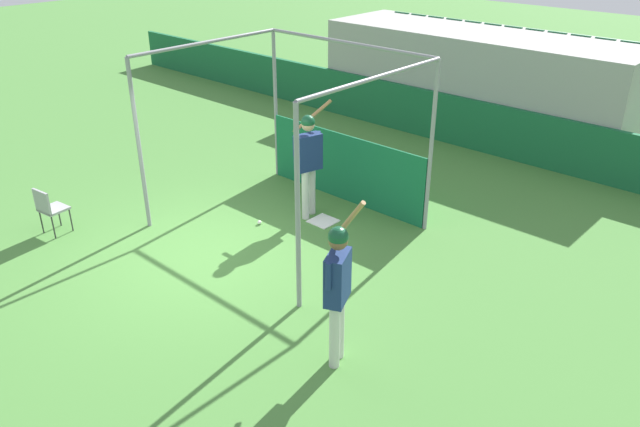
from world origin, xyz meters
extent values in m
plane|color=#477F38|center=(0.00, 0.00, 0.00)|extent=(60.00, 60.00, 0.00)
cube|color=#196038|center=(0.00, 7.23, 0.57)|extent=(24.00, 0.12, 1.14)
cube|color=#9E9E99|center=(0.00, 8.49, 1.20)|extent=(7.60, 2.40, 2.39)
cube|color=#195B33|center=(-3.03, 7.69, 1.19)|extent=(0.45, 0.40, 0.10)
cube|color=#195B33|center=(-3.03, 7.87, 1.42)|extent=(0.45, 0.06, 0.40)
cube|color=#195B33|center=(-2.48, 7.69, 1.19)|extent=(0.45, 0.40, 0.10)
cube|color=#195B33|center=(-2.48, 7.87, 1.42)|extent=(0.45, 0.06, 0.40)
cube|color=#195B33|center=(-1.93, 7.69, 1.19)|extent=(0.45, 0.40, 0.10)
cube|color=#195B33|center=(-1.93, 7.87, 1.42)|extent=(0.45, 0.06, 0.40)
cube|color=#195B33|center=(-1.38, 7.69, 1.19)|extent=(0.45, 0.40, 0.10)
cube|color=#195B33|center=(-1.38, 7.87, 1.42)|extent=(0.45, 0.06, 0.40)
cube|color=#195B33|center=(-0.83, 7.69, 1.19)|extent=(0.45, 0.40, 0.10)
cube|color=#195B33|center=(-0.83, 7.87, 1.42)|extent=(0.45, 0.06, 0.40)
cube|color=#195B33|center=(-0.28, 7.69, 1.19)|extent=(0.45, 0.40, 0.10)
cube|color=#195B33|center=(-0.28, 7.87, 1.42)|extent=(0.45, 0.06, 0.40)
cube|color=#195B33|center=(0.27, 7.69, 1.19)|extent=(0.45, 0.40, 0.10)
cube|color=#195B33|center=(0.27, 7.87, 1.42)|extent=(0.45, 0.06, 0.40)
cube|color=#195B33|center=(0.83, 7.69, 1.19)|extent=(0.45, 0.40, 0.10)
cube|color=#195B33|center=(0.83, 7.87, 1.42)|extent=(0.45, 0.06, 0.40)
cube|color=#195B33|center=(1.38, 7.69, 1.19)|extent=(0.45, 0.40, 0.10)
cube|color=#195B33|center=(1.38, 7.87, 1.42)|extent=(0.45, 0.06, 0.40)
cube|color=#195B33|center=(1.92, 7.69, 1.19)|extent=(0.45, 0.40, 0.10)
cube|color=#195B33|center=(1.92, 7.87, 1.42)|extent=(0.45, 0.06, 0.40)
cube|color=#195B33|center=(2.47, 7.69, 1.19)|extent=(0.45, 0.40, 0.10)
cube|color=#195B33|center=(2.47, 7.87, 1.42)|extent=(0.45, 0.06, 0.40)
cube|color=#195B33|center=(3.03, 7.69, 1.19)|extent=(0.45, 0.40, 0.10)
cube|color=#195B33|center=(3.03, 7.87, 1.42)|extent=(0.45, 0.06, 0.40)
cube|color=#195B33|center=(-3.03, 8.49, 1.59)|extent=(0.45, 0.40, 0.10)
cube|color=#195B33|center=(-3.03, 8.67, 1.82)|extent=(0.45, 0.06, 0.40)
cube|color=#195B33|center=(-2.48, 8.49, 1.59)|extent=(0.45, 0.40, 0.10)
cube|color=#195B33|center=(-2.48, 8.67, 1.82)|extent=(0.45, 0.06, 0.40)
cube|color=#195B33|center=(-1.93, 8.49, 1.59)|extent=(0.45, 0.40, 0.10)
cube|color=#195B33|center=(-1.93, 8.67, 1.82)|extent=(0.45, 0.06, 0.40)
cube|color=#195B33|center=(-1.38, 8.49, 1.59)|extent=(0.45, 0.40, 0.10)
cube|color=#195B33|center=(-1.38, 8.67, 1.82)|extent=(0.45, 0.06, 0.40)
cube|color=#195B33|center=(-0.83, 8.49, 1.59)|extent=(0.45, 0.40, 0.10)
cube|color=#195B33|center=(-0.83, 8.67, 1.82)|extent=(0.45, 0.06, 0.40)
cube|color=#195B33|center=(-0.28, 8.49, 1.59)|extent=(0.45, 0.40, 0.10)
cube|color=#195B33|center=(-0.28, 8.67, 1.82)|extent=(0.45, 0.06, 0.40)
cube|color=#195B33|center=(0.27, 8.49, 1.59)|extent=(0.45, 0.40, 0.10)
cube|color=#195B33|center=(0.27, 8.67, 1.82)|extent=(0.45, 0.06, 0.40)
cube|color=#195B33|center=(0.83, 8.49, 1.59)|extent=(0.45, 0.40, 0.10)
cube|color=#195B33|center=(0.83, 8.67, 1.82)|extent=(0.45, 0.06, 0.40)
cube|color=#195B33|center=(1.38, 8.49, 1.59)|extent=(0.45, 0.40, 0.10)
cube|color=#195B33|center=(1.38, 8.67, 1.82)|extent=(0.45, 0.06, 0.40)
cube|color=#195B33|center=(1.92, 8.49, 1.59)|extent=(0.45, 0.40, 0.10)
cube|color=#195B33|center=(1.92, 8.67, 1.82)|extent=(0.45, 0.06, 0.40)
cube|color=#195B33|center=(2.47, 8.49, 1.59)|extent=(0.45, 0.40, 0.10)
cube|color=#195B33|center=(2.47, 8.67, 1.82)|extent=(0.45, 0.06, 0.40)
cube|color=#195B33|center=(3.03, 8.49, 1.59)|extent=(0.45, 0.40, 0.10)
cube|color=#195B33|center=(3.03, 8.67, 1.82)|extent=(0.45, 0.06, 0.40)
cube|color=#195B33|center=(-3.03, 9.29, 1.99)|extent=(0.45, 0.40, 0.10)
cube|color=#195B33|center=(-3.03, 9.47, 2.22)|extent=(0.45, 0.06, 0.40)
cube|color=#195B33|center=(-2.48, 9.29, 1.99)|extent=(0.45, 0.40, 0.10)
cube|color=#195B33|center=(-2.48, 9.47, 2.22)|extent=(0.45, 0.06, 0.40)
cube|color=#195B33|center=(-1.93, 9.29, 1.99)|extent=(0.45, 0.40, 0.10)
cube|color=#195B33|center=(-1.93, 9.47, 2.22)|extent=(0.45, 0.06, 0.40)
cube|color=#195B33|center=(-1.38, 9.29, 1.99)|extent=(0.45, 0.40, 0.10)
cube|color=#195B33|center=(-1.38, 9.47, 2.22)|extent=(0.45, 0.06, 0.40)
cube|color=#195B33|center=(-0.83, 9.29, 1.99)|extent=(0.45, 0.40, 0.10)
cube|color=#195B33|center=(-0.83, 9.47, 2.22)|extent=(0.45, 0.06, 0.40)
cube|color=#195B33|center=(-0.28, 9.29, 1.99)|extent=(0.45, 0.40, 0.10)
cube|color=#195B33|center=(-0.28, 9.47, 2.22)|extent=(0.45, 0.06, 0.40)
cube|color=#195B33|center=(0.27, 9.29, 1.99)|extent=(0.45, 0.40, 0.10)
cube|color=#195B33|center=(0.27, 9.47, 2.22)|extent=(0.45, 0.06, 0.40)
cube|color=#195B33|center=(0.83, 9.29, 1.99)|extent=(0.45, 0.40, 0.10)
cube|color=#195B33|center=(0.83, 9.47, 2.22)|extent=(0.45, 0.06, 0.40)
cube|color=#195B33|center=(1.38, 9.29, 1.99)|extent=(0.45, 0.40, 0.10)
cube|color=#195B33|center=(1.38, 9.47, 2.22)|extent=(0.45, 0.06, 0.40)
cube|color=#195B33|center=(1.92, 9.29, 1.99)|extent=(0.45, 0.40, 0.10)
cube|color=#195B33|center=(1.92, 9.47, 2.22)|extent=(0.45, 0.06, 0.40)
cube|color=#195B33|center=(2.47, 9.29, 1.99)|extent=(0.45, 0.40, 0.10)
cube|color=#195B33|center=(2.47, 9.47, 2.22)|extent=(0.45, 0.06, 0.40)
cube|color=#195B33|center=(3.03, 9.29, 1.99)|extent=(0.45, 0.40, 0.10)
cube|color=#195B33|center=(3.03, 9.47, 2.22)|extent=(0.45, 0.06, 0.40)
cylinder|color=gray|center=(-1.54, 0.00, 1.47)|extent=(0.07, 0.07, 2.95)
cylinder|color=gray|center=(2.11, 0.00, 1.47)|extent=(0.07, 0.07, 2.95)
cylinder|color=gray|center=(-1.54, 3.15, 1.47)|extent=(0.07, 0.07, 2.95)
cylinder|color=gray|center=(2.11, 3.15, 1.47)|extent=(0.07, 0.07, 2.95)
cylinder|color=gray|center=(-1.54, 1.58, 2.95)|extent=(0.06, 3.15, 0.06)
cylinder|color=gray|center=(2.11, 1.58, 2.95)|extent=(0.06, 3.15, 0.06)
cylinder|color=gray|center=(0.28, 3.15, 2.95)|extent=(3.66, 0.06, 0.06)
cube|color=#14663D|center=(0.28, 3.13, 0.65)|extent=(3.59, 0.03, 1.30)
cube|color=white|center=(0.62, 2.16, 0.01)|extent=(0.44, 0.44, 0.02)
cylinder|color=silver|center=(0.30, 2.05, 0.45)|extent=(0.16, 0.16, 0.91)
cylinder|color=silver|center=(0.24, 2.28, 0.45)|extent=(0.16, 0.16, 0.91)
cube|color=navy|center=(0.27, 2.16, 1.23)|extent=(0.34, 0.51, 0.64)
sphere|color=tan|center=(0.27, 2.16, 1.72)|extent=(0.23, 0.23, 0.23)
sphere|color=#144C2D|center=(0.27, 2.16, 1.77)|extent=(0.24, 0.24, 0.24)
cylinder|color=navy|center=(0.17, 1.94, 1.37)|extent=(0.09, 0.09, 0.35)
cylinder|color=navy|center=(0.30, 2.41, 1.37)|extent=(0.09, 0.09, 0.35)
cylinder|color=#AD7F4C|center=(0.06, 2.50, 1.75)|extent=(0.37, 0.69, 0.54)
sphere|color=#AD7F4C|center=(0.38, 2.35, 1.50)|extent=(0.08, 0.08, 0.08)
cylinder|color=silver|center=(3.31, -0.63, 0.45)|extent=(0.17, 0.17, 0.89)
cylinder|color=silver|center=(3.23, -0.46, 0.45)|extent=(0.17, 0.17, 0.89)
cube|color=navy|center=(3.27, -0.54, 1.21)|extent=(0.37, 0.48, 0.63)
sphere|color=brown|center=(3.27, -0.54, 1.70)|extent=(0.22, 0.22, 0.22)
sphere|color=#144C2D|center=(3.27, -0.54, 1.75)|extent=(0.23, 0.23, 0.23)
cylinder|color=navy|center=(3.33, -0.76, 1.35)|extent=(0.09, 0.09, 0.35)
cylinder|color=navy|center=(3.14, -0.36, 1.35)|extent=(0.09, 0.09, 0.35)
cylinder|color=#AD7F4C|center=(3.13, -0.23, 1.75)|extent=(0.53, 0.07, 0.72)
sphere|color=#AD7F4C|center=(3.13, -0.47, 1.41)|extent=(0.08, 0.08, 0.08)
cube|color=#99999E|center=(-2.51, -1.20, 0.44)|extent=(0.45, 0.45, 0.04)
cube|color=#99999E|center=(-2.49, -1.38, 0.64)|extent=(0.40, 0.09, 0.40)
cylinder|color=#333333|center=(-2.70, -1.05, 0.22)|extent=(0.02, 0.02, 0.44)
cylinder|color=#333333|center=(-2.36, -1.01, 0.22)|extent=(0.02, 0.02, 0.44)
cylinder|color=#333333|center=(-2.66, -1.39, 0.22)|extent=(0.02, 0.02, 0.44)
cylinder|color=#333333|center=(-2.32, -1.34, 0.22)|extent=(0.02, 0.02, 0.44)
sphere|color=white|center=(-0.14, 1.33, 0.04)|extent=(0.07, 0.07, 0.07)
camera|label=1|loc=(7.22, -5.21, 5.07)|focal=35.00mm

